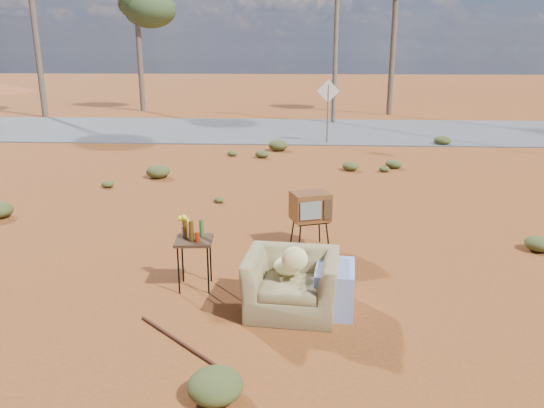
{
  "coord_description": "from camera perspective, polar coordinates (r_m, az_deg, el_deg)",
  "views": [
    {
      "loc": [
        0.68,
        -6.47,
        3.11
      ],
      "look_at": [
        0.2,
        1.5,
        0.8
      ],
      "focal_mm": 35.0,
      "sensor_mm": 36.0,
      "label": 1
    }
  ],
  "objects": [
    {
      "name": "ground",
      "position": [
        7.21,
        -2.35,
        -9.43
      ],
      "size": [
        140.0,
        140.0,
        0.0
      ],
      "primitive_type": "plane",
      "color": "brown",
      "rests_on": "ground"
    },
    {
      "name": "highway",
      "position": [
        21.7,
        1.6,
        7.94
      ],
      "size": [
        140.0,
        7.0,
        0.04
      ],
      "primitive_type": "cube",
      "color": "#565659",
      "rests_on": "ground"
    },
    {
      "name": "armchair",
      "position": [
        6.55,
        3.02,
        -7.73
      ],
      "size": [
        1.39,
        0.86,
        0.98
      ],
      "rotation": [
        0.0,
        0.0,
        -0.09
      ],
      "color": "olive",
      "rests_on": "ground"
    },
    {
      "name": "tv_unit",
      "position": [
        8.52,
        4.15,
        -0.35
      ],
      "size": [
        0.7,
        0.63,
        0.94
      ],
      "rotation": [
        0.0,
        0.0,
        0.34
      ],
      "color": "black",
      "rests_on": "ground"
    },
    {
      "name": "side_table",
      "position": [
        7.17,
        -8.64,
        -3.51
      ],
      "size": [
        0.53,
        0.53,
        0.98
      ],
      "rotation": [
        0.0,
        0.0,
        0.09
      ],
      "color": "#372114",
      "rests_on": "ground"
    },
    {
      "name": "rusty_bar",
      "position": [
        6.13,
        -9.94,
        -14.36
      ],
      "size": [
        1.15,
        1.06,
        0.04
      ],
      "primitive_type": "cylinder",
      "rotation": [
        0.0,
        1.57,
        -0.74
      ],
      "color": "#492113",
      "rests_on": "ground"
    },
    {
      "name": "road_sign",
      "position": [
        18.56,
        6.05,
        11.07
      ],
      "size": [
        0.78,
        0.06,
        2.19
      ],
      "color": "brown",
      "rests_on": "ground"
    },
    {
      "name": "eucalyptus_near_left",
      "position": [
        29.85,
        -14.4,
        20.15
      ],
      "size": [
        3.2,
        3.2,
        6.6
      ],
      "color": "brown",
      "rests_on": "ground"
    },
    {
      "name": "utility_pole_center",
      "position": [
        24.03,
        6.92,
        18.49
      ],
      "size": [
        1.4,
        0.2,
        8.0
      ],
      "color": "brown",
      "rests_on": "ground"
    },
    {
      "name": "scrub_patch",
      "position": [
        11.38,
        -4.3,
        0.95
      ],
      "size": [
        17.49,
        8.07,
        0.33
      ],
      "color": "#434B20",
      "rests_on": "ground"
    }
  ]
}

